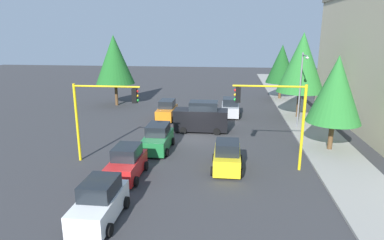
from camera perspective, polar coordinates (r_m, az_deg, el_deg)
The scene contains 17 objects.
ground_plane at distance 28.39m, azimuth 0.52°, elevation -3.07°, with size 120.00×120.00×0.00m, color #353538.
sidewalk_kerb at distance 33.90m, azimuth 19.40°, elevation -0.81°, with size 80.00×4.00×0.15m, color gray.
lane_arrow_near at distance 18.59m, azimuth -12.89°, elevation -13.55°, with size 2.40×1.10×1.10m.
traffic_signal_near_left at distance 21.59m, azimuth 14.03°, elevation 1.71°, with size 0.36×4.59×5.63m.
traffic_signal_near_right at distance 23.04m, azimuth -15.22°, elevation 2.10°, with size 0.36×4.59×5.43m.
street_lamp_curbside at distance 31.44m, azimuth 18.29°, elevation 6.09°, with size 2.15×0.28×7.00m.
tree_roadside_near at distance 26.34m, azimuth 23.50°, elevation 4.82°, with size 3.93×3.93×7.18m.
tree_opposite_side at distance 41.37m, azimuth -13.20°, elevation 10.07°, with size 4.62×4.62×8.47m.
tree_roadside_mid at distance 35.72m, azimuth 18.36°, elevation 9.33°, with size 4.77×4.77×8.75m.
tree_roadside_far at distance 45.54m, azimuth 15.15°, elevation 9.28°, with size 3.95×3.95×7.21m.
delivery_van_black at distance 29.91m, azimuth 1.61°, elevation 0.42°, with size 2.22×4.80×2.77m.
car_yellow at distance 21.82m, azimuth 6.06°, elevation -6.28°, with size 3.62×2.00×1.98m.
car_red at distance 21.02m, azimuth -11.14°, elevation -7.33°, with size 3.78×2.00×1.98m.
car_green at distance 25.43m, azimuth -5.90°, elevation -3.18°, with size 4.19×2.07×1.98m.
car_silver at distance 35.84m, azimuth 6.59°, elevation 2.12°, with size 3.97×2.10×1.98m.
car_white at distance 16.84m, azimuth -15.58°, elevation -13.46°, with size 3.97×2.01×1.98m.
car_orange at distance 34.42m, azimuth -4.33°, elevation 1.64°, with size 4.11×1.95×1.98m.
Camera 1 is at (26.87, 2.81, 8.72)m, focal length 31.04 mm.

